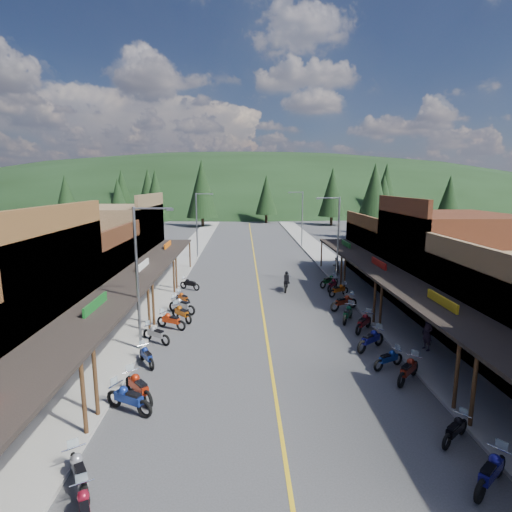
{
  "coord_description": "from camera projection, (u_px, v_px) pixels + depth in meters",
  "views": [
    {
      "loc": [
        -1.37,
        -27.07,
        9.22
      ],
      "look_at": [
        -0.29,
        6.73,
        3.0
      ],
      "focal_mm": 28.0,
      "sensor_mm": 36.0,
      "label": 1
    }
  ],
  "objects": [
    {
      "name": "bike_east_11",
      "position": [
        329.0,
        280.0,
        35.64
      ],
      "size": [
        2.23,
        1.9,
        1.27
      ],
      "primitive_type": null,
      "rotation": [
        0.0,
        0.0,
        -0.95
      ],
      "color": "#0D451B",
      "rests_on": "ground"
    },
    {
      "name": "pine_2",
      "position": [
        202.0,
        189.0,
        83.58
      ],
      "size": [
        6.72,
        6.72,
        14.0
      ],
      "color": "black",
      "rests_on": "ground"
    },
    {
      "name": "bike_east_4",
      "position": [
        389.0,
        358.0,
        20.03
      ],
      "size": [
        2.0,
        1.47,
        1.1
      ],
      "primitive_type": null,
      "rotation": [
        0.0,
        0.0,
        -1.08
      ],
      "color": "navy",
      "rests_on": "ground"
    },
    {
      "name": "pine_11",
      "position": [
        374.0,
        195.0,
        65.0
      ],
      "size": [
        5.82,
        5.82,
        12.4
      ],
      "color": "black",
      "rests_on": "ground"
    },
    {
      "name": "pine_6",
      "position": [
        449.0,
        195.0,
        91.51
      ],
      "size": [
        5.04,
        5.04,
        11.0
      ],
      "color": "black",
      "rests_on": "ground"
    },
    {
      "name": "bike_west_1",
      "position": [
        79.0,
        470.0,
        12.12
      ],
      "size": [
        1.77,
        2.2,
        1.23
      ],
      "primitive_type": null,
      "rotation": [
        0.0,
        0.0,
        0.58
      ],
      "color": "gray",
      "rests_on": "ground"
    },
    {
      "name": "bike_east_8",
      "position": [
        344.0,
        301.0,
        29.19
      ],
      "size": [
        2.45,
        1.74,
        1.34
      ],
      "primitive_type": null,
      "rotation": [
        0.0,
        0.0,
        -1.11
      ],
      "color": "maroon",
      "rests_on": "ground"
    },
    {
      "name": "bike_east_5",
      "position": [
        371.0,
        339.0,
        22.26
      ],
      "size": [
        2.29,
        2.02,
        1.32
      ],
      "primitive_type": null,
      "rotation": [
        0.0,
        0.0,
        -0.91
      ],
      "color": "navy",
      "rests_on": "ground"
    },
    {
      "name": "shop_east_3",
      "position": [
        396.0,
        251.0,
        39.4
      ],
      "size": [
        10.9,
        10.2,
        6.2
      ],
      "color": "#4C2D16",
      "rests_on": "ground"
    },
    {
      "name": "shop_west_3",
      "position": [
        114.0,
        243.0,
        38.36
      ],
      "size": [
        10.9,
        10.2,
        8.2
      ],
      "color": "brown",
      "rests_on": "ground"
    },
    {
      "name": "pedestrian_east_b",
      "position": [
        336.0,
        265.0,
        40.35
      ],
      "size": [
        0.94,
        0.83,
        1.68
      ],
      "primitive_type": "imported",
      "rotation": [
        0.0,
        0.0,
        3.7
      ],
      "color": "brown",
      "rests_on": "sidewalk_east"
    },
    {
      "name": "ridge_hill",
      "position": [
        247.0,
        206.0,
        161.03
      ],
      "size": [
        310.0,
        140.0,
        60.0
      ],
      "primitive_type": "ellipsoid",
      "color": "black",
      "rests_on": "ground"
    },
    {
      "name": "bike_west_0",
      "position": [
        84.0,
        509.0,
        10.76
      ],
      "size": [
        1.43,
        2.06,
        1.12
      ],
      "primitive_type": null,
      "rotation": [
        0.0,
        0.0,
        0.44
      ],
      "color": "maroon",
      "rests_on": "ground"
    },
    {
      "name": "shop_east_2",
      "position": [
        446.0,
        260.0,
        29.79
      ],
      "size": [
        10.9,
        9.0,
        8.2
      ],
      "color": "#562B19",
      "rests_on": "ground"
    },
    {
      "name": "sidewalk_east",
      "position": [
        327.0,
        260.0,
        48.24
      ],
      "size": [
        3.4,
        94.0,
        0.15
      ],
      "primitive_type": "cube",
      "color": "gray",
      "rests_on": "ground"
    },
    {
      "name": "pine_0",
      "position": [
        66.0,
        196.0,
        86.84
      ],
      "size": [
        5.04,
        5.04,
        11.0
      ],
      "color": "black",
      "rests_on": "ground"
    },
    {
      "name": "ground",
      "position": [
        263.0,
        315.0,
        28.32
      ],
      "size": [
        220.0,
        220.0,
        0.0
      ],
      "primitive_type": "plane",
      "color": "#38383A",
      "rests_on": "ground"
    },
    {
      "name": "streetlight_1",
      "position": [
        198.0,
        222.0,
        48.92
      ],
      "size": [
        2.16,
        0.18,
        8.0
      ],
      "color": "gray",
      "rests_on": "ground"
    },
    {
      "name": "shop_west_2",
      "position": [
        74.0,
        276.0,
        29.1
      ],
      "size": [
        10.9,
        9.0,
        6.2
      ],
      "color": "#3F2111",
      "rests_on": "ground"
    },
    {
      "name": "pine_5",
      "position": [
        386.0,
        188.0,
        98.72
      ],
      "size": [
        6.72,
        6.72,
        14.0
      ],
      "color": "black",
      "rests_on": "ground"
    },
    {
      "name": "bike_west_10",
      "position": [
        190.0,
        283.0,
        34.8
      ],
      "size": [
        2.06,
        1.57,
        1.14
      ],
      "primitive_type": null,
      "rotation": [
        0.0,
        0.0,
        1.05
      ],
      "color": "black",
      "rests_on": "ground"
    },
    {
      "name": "bike_east_1",
      "position": [
        491.0,
        471.0,
        12.08
      ],
      "size": [
        2.18,
        1.97,
        1.26
      ],
      "primitive_type": null,
      "rotation": [
        0.0,
        0.0,
        -0.88
      ],
      "color": "navy",
      "rests_on": "ground"
    },
    {
      "name": "pine_10",
      "position": [
        156.0,
        196.0,
        75.68
      ],
      "size": [
        5.38,
        5.38,
        11.6
      ],
      "color": "black",
      "rests_on": "ground"
    },
    {
      "name": "pedestrian_east_a",
      "position": [
        427.0,
        333.0,
        21.83
      ],
      "size": [
        0.62,
        0.79,
        1.91
      ],
      "primitive_type": "imported",
      "rotation": [
        0.0,
        0.0,
        -1.31
      ],
      "color": "black",
      "rests_on": "sidewalk_east"
    },
    {
      "name": "bike_west_7",
      "position": [
        182.0,
        312.0,
        26.85
      ],
      "size": [
        2.02,
        2.14,
        1.26
      ],
      "primitive_type": null,
      "rotation": [
        0.0,
        0.0,
        0.73
      ],
      "color": "#AC510C",
      "rests_on": "ground"
    },
    {
      "name": "bike_west_8",
      "position": [
        182.0,
        305.0,
        28.44
      ],
      "size": [
        2.34,
        1.83,
        1.3
      ],
      "primitive_type": null,
      "rotation": [
        0.0,
        0.0,
        1.03
      ],
      "color": "#A6A6AB",
      "rests_on": "ground"
    },
    {
      "name": "bike_west_2",
      "position": [
        129.0,
        398.0,
        16.14
      ],
      "size": [
        2.4,
        1.78,
        1.32
      ],
      "primitive_type": null,
      "rotation": [
        0.0,
        0.0,
        1.07
      ],
      "color": "navy",
      "rests_on": "ground"
    },
    {
      "name": "bike_west_6",
      "position": [
        171.0,
        320.0,
        25.43
      ],
      "size": [
        2.24,
        1.67,
        1.24
      ],
      "primitive_type": null,
      "rotation": [
        0.0,
        0.0,
        1.07
      ],
      "color": "red",
      "rests_on": "ground"
    },
    {
      "name": "bike_west_3",
      "position": [
        138.0,
        386.0,
        17.07
      ],
      "size": [
        2.1,
        2.29,
        1.34
      ],
      "primitive_type": null,
      "rotation": [
        0.0,
        0.0,
        0.7
      ],
      "color": "#A6220B",
      "rests_on": "ground"
    },
    {
      "name": "bike_east_10",
      "position": [
        332.0,
        284.0,
        34.54
      ],
      "size": [
        1.72,
        2.15,
        1.2
      ],
      "primitive_type": null,
      "rotation": [
        0.0,
        0.0,
        -0.56
      ],
      "color": "maroon",
      "rests_on": "ground"
    },
    {
      "name": "bike_east_2",
      "position": [
        455.0,
        429.0,
        14.32
      ],
      "size": [
        1.82,
        1.65,
        1.06
      ],
      "primitive_type": null,
      "rotation": [
        0.0,
        0.0,
        -0.89
      ],
      "color": "black",
      "rests_on": "ground"
    },
    {
      "name": "pine_7",
      "position": [
        122.0,
        191.0,
        100.72
      ],
      "size": [
        5.88,
        5.88,
        12.5
      ],
      "color": "black",
      "rests_on": "ground"
    },
    {
      "name": "bike_west_9",
      "position": [
        183.0,
        298.0,
        30.57
      ],
      "size": [
        1.7,
        1.89,
        1.09
      ],
      "primitive_type": null,
      "rotation": [
        0.0,
        0.0,
        0.68
      ],
      "color": "#9E3E0B",
      "rests_on": "ground"
    },
    {
      "name": "sidewalk_west",
      "position": [
        182.0,
        260.0,
        47.7
      ],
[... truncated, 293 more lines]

